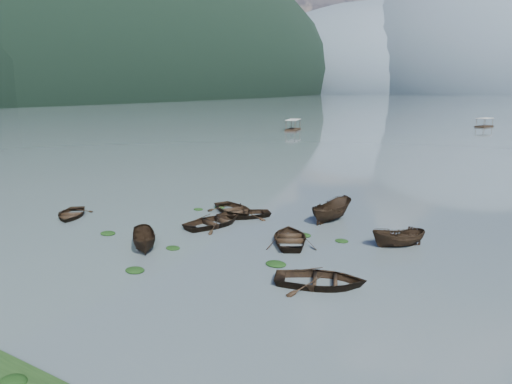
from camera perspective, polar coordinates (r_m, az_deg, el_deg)
The scene contains 22 objects.
ground_plane at distance 29.40m, azimuth -12.09°, elevation -8.34°, with size 2400.00×2400.00×0.00m, color #49575C.
haze_mtn_a at distance 961.35m, azimuth 13.97°, elevation 11.96°, with size 520.00×520.00×280.00m, color #475666.
haze_mtn_b at distance 923.39m, azimuth 26.14°, elevation 11.01°, with size 520.00×520.00×340.00m, color #475666.
rowboat_0 at distance 41.06m, azimuth -22.10°, elevation -2.89°, with size 3.04×4.25×0.88m, color black.
rowboat_1 at distance 35.84m, azimuth -5.24°, elevation -4.20°, with size 3.57×4.99×1.03m, color black.
rowboat_2 at distance 31.58m, azimuth -13.70°, elevation -6.92°, with size 1.50×4.00×1.54m, color black.
rowboat_3 at distance 32.09m, azimuth 4.31°, elevation -6.25°, with size 3.48×4.87×1.01m, color black.
rowboat_4 at distance 25.60m, azimuth 8.04°, elevation -11.48°, with size 3.56×4.99×1.03m, color black.
rowboat_5 at distance 32.55m, azimuth 17.32°, elevation -6.54°, with size 1.44×3.83×1.48m, color black.
rowboat_6 at distance 39.28m, azimuth -2.76°, elevation -2.62°, with size 3.55×4.98×1.03m, color black.
rowboat_7 at distance 38.01m, azimuth -1.64°, elevation -3.14°, with size 3.25×4.56×0.94m, color black.
rowboat_8 at distance 37.63m, azimuth 9.38°, elevation -3.48°, with size 1.82×4.85×1.87m, color black.
weed_clump_0 at distance 35.35m, azimuth -18.01°, elevation -5.04°, with size 1.19×0.97×0.26m, color black.
weed_clump_1 at distance 31.20m, azimuth -10.33°, elevation -7.00°, with size 1.02×0.81×0.22m, color black.
weed_clump_2 at distance 28.05m, azimuth -14.90°, elevation -9.56°, with size 1.22×0.97×0.26m, color black.
weed_clump_3 at distance 32.64m, azimuth 10.66°, elevation -6.11°, with size 0.96×0.81×0.21m, color black.
weed_clump_4 at distance 28.05m, azimuth 2.50°, elevation -9.12°, with size 1.32×1.04×0.27m, color black.
weed_clump_5 at distance 40.55m, azimuth -7.23°, elevation -2.21°, with size 0.91×0.74×0.19m, color black.
weed_clump_6 at distance 40.99m, azimuth -4.55°, elevation -1.98°, with size 0.94×0.78×0.20m, color black.
weed_clump_7 at distance 33.43m, azimuth 5.92°, elevation -5.49°, with size 1.17×0.93×0.25m, color black.
pontoon_left at distance 115.50m, azimuth 4.65°, elevation 7.68°, with size 2.83×6.79×2.60m, color black, non-canonical shape.
pontoon_centre at distance 139.68m, azimuth 26.61°, elevation 7.28°, with size 2.51×6.02×2.31m, color black, non-canonical shape.
Camera 1 is at (18.85, -19.96, 10.54)m, focal length 32.00 mm.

